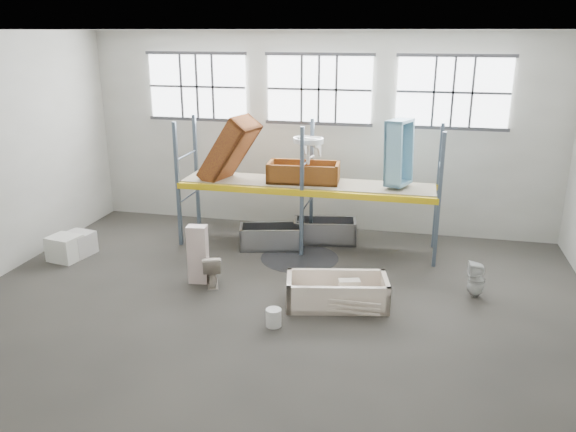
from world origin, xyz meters
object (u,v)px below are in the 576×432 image
(cistern_tall, at_px, (198,254))
(steel_tub_right, at_px, (325,231))
(carton_near, at_px, (65,248))
(blue_tub_upright, at_px, (399,153))
(bathtub_beige, at_px, (337,291))
(toilet_beige, at_px, (212,269))
(steel_tub_left, at_px, (271,237))
(toilet_white, at_px, (476,280))
(bucket, at_px, (274,318))
(rust_tub_flat, at_px, (303,172))

(cistern_tall, xyz_separation_m, steel_tub_right, (2.16, 2.94, -0.34))
(cistern_tall, height_order, carton_near, cistern_tall)
(steel_tub_right, relative_size, blue_tub_upright, 1.04)
(steel_tub_right, xyz_separation_m, blue_tub_upright, (1.69, -0.38, 2.12))
(bathtub_beige, distance_m, cistern_tall, 2.99)
(toilet_beige, height_order, steel_tub_right, toilet_beige)
(steel_tub_left, bearing_deg, blue_tub_upright, 6.30)
(cistern_tall, relative_size, steel_tub_left, 0.83)
(bathtub_beige, relative_size, steel_tub_right, 1.25)
(toilet_white, bearing_deg, blue_tub_upright, -145.11)
(bathtub_beige, xyz_separation_m, cistern_tall, (-2.94, 0.40, 0.33))
(cistern_tall, distance_m, bucket, 2.49)
(bucket, bearing_deg, toilet_beige, 140.07)
(bucket, height_order, carton_near, carton_near)
(rust_tub_flat, xyz_separation_m, carton_near, (-5.09, -2.13, -1.54))
(cistern_tall, bearing_deg, carton_near, 166.09)
(cistern_tall, distance_m, steel_tub_right, 3.67)
(steel_tub_right, height_order, blue_tub_upright, blue_tub_upright)
(cistern_tall, bearing_deg, toilet_white, -0.60)
(bathtub_beige, bearing_deg, steel_tub_left, 115.20)
(cistern_tall, distance_m, steel_tub_left, 2.47)
(steel_tub_right, height_order, bucket, steel_tub_right)
(rust_tub_flat, bearing_deg, toilet_beige, -117.41)
(toilet_beige, distance_m, steel_tub_right, 3.54)
(bathtub_beige, relative_size, carton_near, 2.87)
(blue_tub_upright, bearing_deg, rust_tub_flat, 179.64)
(cistern_tall, height_order, steel_tub_left, cistern_tall)
(cistern_tall, distance_m, carton_near, 3.45)
(bathtub_beige, relative_size, steel_tub_left, 1.28)
(bathtub_beige, xyz_separation_m, blue_tub_upright, (0.91, 2.96, 2.12))
(toilet_white, distance_m, carton_near, 8.95)
(toilet_beige, distance_m, blue_tub_upright, 4.87)
(steel_tub_left, relative_size, blue_tub_upright, 1.01)
(blue_tub_upright, relative_size, bucket, 4.52)
(toilet_beige, distance_m, steel_tub_left, 2.40)
(bathtub_beige, xyz_separation_m, steel_tub_right, (-0.78, 3.35, -0.00))
(toilet_beige, distance_m, bucket, 2.17)
(bathtub_beige, height_order, blue_tub_upright, blue_tub_upright)
(bathtub_beige, distance_m, blue_tub_upright, 3.75)
(bathtub_beige, bearing_deg, toilet_beige, 161.22)
(toilet_beige, bearing_deg, carton_near, -29.18)
(cistern_tall, xyz_separation_m, carton_near, (-3.41, 0.44, -0.33))
(toilet_beige, xyz_separation_m, rust_tub_flat, (1.37, 2.64, 1.48))
(toilet_beige, relative_size, carton_near, 1.02)
(rust_tub_flat, height_order, bucket, rust_tub_flat)
(toilet_white, height_order, bucket, toilet_white)
(blue_tub_upright, bearing_deg, steel_tub_right, 167.17)
(steel_tub_left, bearing_deg, toilet_white, -20.07)
(toilet_beige, xyz_separation_m, bucket, (1.66, -1.39, -0.17))
(toilet_beige, bearing_deg, cistern_tall, -33.77)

